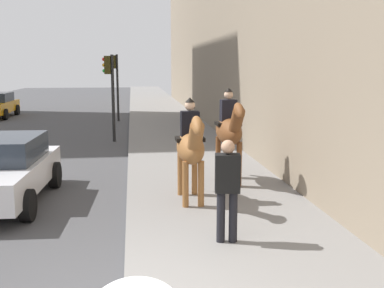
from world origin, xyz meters
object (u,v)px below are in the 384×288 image
(mounted_horse_far, at_px, (229,130))
(pedestrian_greeting, at_px, (227,184))
(traffic_light_far_curb, at_px, (116,76))
(traffic_light_near_curb, at_px, (110,83))
(mounted_horse_near, at_px, (191,146))

(mounted_horse_far, distance_m, pedestrian_greeting, 3.87)
(traffic_light_far_curb, bearing_deg, mounted_horse_far, -167.40)
(mounted_horse_far, xyz_separation_m, traffic_light_near_curb, (7.37, 3.17, 0.88))
(pedestrian_greeting, relative_size, traffic_light_far_curb, 0.47)
(mounted_horse_far, height_order, pedestrian_greeting, mounted_horse_far)
(mounted_horse_far, bearing_deg, pedestrian_greeting, -13.94)
(mounted_horse_near, relative_size, pedestrian_greeting, 1.30)
(mounted_horse_near, xyz_separation_m, traffic_light_far_curb, (15.71, 2.05, 1.10))
(traffic_light_near_curb, bearing_deg, mounted_horse_near, -167.04)
(mounted_horse_near, xyz_separation_m, pedestrian_greeting, (-2.32, -0.30, -0.23))
(mounted_horse_near, bearing_deg, traffic_light_near_curb, -167.59)
(mounted_horse_near, height_order, traffic_light_far_curb, traffic_light_far_curb)
(mounted_horse_far, distance_m, traffic_light_far_curb, 14.64)
(pedestrian_greeting, height_order, traffic_light_near_curb, traffic_light_near_curb)
(pedestrian_greeting, relative_size, traffic_light_near_curb, 0.50)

